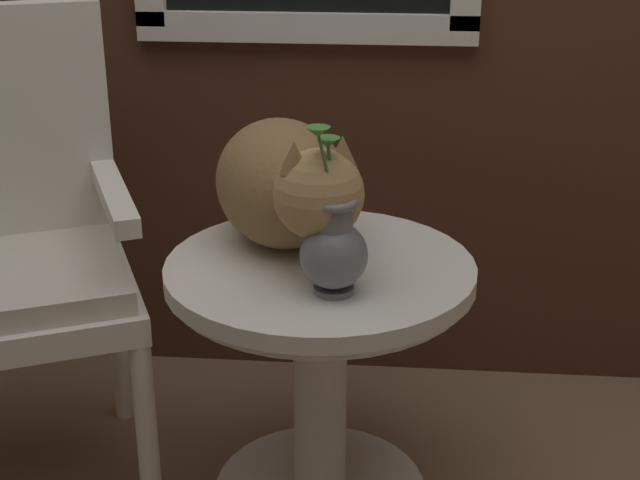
{
  "coord_description": "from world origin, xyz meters",
  "views": [
    {
      "loc": [
        0.21,
        -1.6,
        1.3
      ],
      "look_at": [
        0.06,
        0.08,
        0.61
      ],
      "focal_mm": 52.4,
      "sensor_mm": 36.0,
      "label": 1
    }
  ],
  "objects_px": {
    "wicker_chair": "(12,238)",
    "pewter_vase_with_ivy": "(333,246)",
    "cat": "(286,185)",
    "wicker_side_table": "(320,339)"
  },
  "relations": [
    {
      "from": "cat",
      "to": "pewter_vase_with_ivy",
      "type": "distance_m",
      "value": 0.23
    },
    {
      "from": "wicker_side_table",
      "to": "wicker_chair",
      "type": "xyz_separation_m",
      "value": [
        -0.66,
        0.07,
        0.17
      ]
    },
    {
      "from": "cat",
      "to": "pewter_vase_with_ivy",
      "type": "bearing_deg",
      "value": -61.44
    },
    {
      "from": "wicker_chair",
      "to": "pewter_vase_with_ivy",
      "type": "distance_m",
      "value": 0.73
    },
    {
      "from": "cat",
      "to": "wicker_chair",
      "type": "bearing_deg",
      "value": -179.66
    },
    {
      "from": "wicker_side_table",
      "to": "pewter_vase_with_ivy",
      "type": "bearing_deg",
      "value": -74.42
    },
    {
      "from": "cat",
      "to": "wicker_side_table",
      "type": "bearing_deg",
      "value": -44.69
    },
    {
      "from": "cat",
      "to": "pewter_vase_with_ivy",
      "type": "height_order",
      "value": "pewter_vase_with_ivy"
    },
    {
      "from": "wicker_side_table",
      "to": "wicker_chair",
      "type": "relative_size",
      "value": 0.6
    },
    {
      "from": "wicker_side_table",
      "to": "pewter_vase_with_ivy",
      "type": "xyz_separation_m",
      "value": [
        0.04,
        -0.13,
        0.26
      ]
    }
  ]
}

